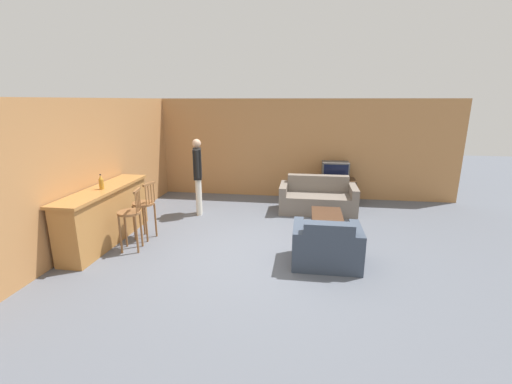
% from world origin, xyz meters
% --- Properties ---
extents(ground_plane, '(24.00, 24.00, 0.00)m').
position_xyz_m(ground_plane, '(0.00, 0.00, 0.00)').
color(ground_plane, '#565B66').
extents(wall_back, '(9.40, 0.08, 2.60)m').
position_xyz_m(wall_back, '(0.00, 3.69, 1.30)').
color(wall_back, '#B27A47').
rests_on(wall_back, ground_plane).
extents(wall_left, '(0.08, 8.69, 2.60)m').
position_xyz_m(wall_left, '(-3.12, 1.35, 1.30)').
color(wall_left, '#B27A47').
rests_on(wall_left, ground_plane).
extents(bar_counter, '(0.55, 2.35, 1.03)m').
position_xyz_m(bar_counter, '(-2.78, 0.07, 0.52)').
color(bar_counter, '#A87038').
rests_on(bar_counter, ground_plane).
extents(bar_chair_near, '(0.46, 0.46, 1.10)m').
position_xyz_m(bar_chair_near, '(-2.14, -0.21, 0.60)').
color(bar_chair_near, brown).
rests_on(bar_chair_near, ground_plane).
extents(bar_chair_mid, '(0.47, 0.47, 1.10)m').
position_xyz_m(bar_chair_mid, '(-2.14, 0.32, 0.60)').
color(bar_chair_mid, brown).
rests_on(bar_chair_mid, ground_plane).
extents(couch_far, '(1.77, 0.87, 0.82)m').
position_xyz_m(couch_far, '(1.13, 2.45, 0.30)').
color(couch_far, '#70665B').
rests_on(couch_far, ground_plane).
extents(armchair_near, '(1.07, 0.83, 0.80)m').
position_xyz_m(armchair_near, '(1.20, -0.29, 0.30)').
color(armchair_near, '#384251').
rests_on(armchair_near, ground_plane).
extents(coffee_table, '(0.59, 1.03, 0.39)m').
position_xyz_m(coffee_table, '(1.27, 1.06, 0.34)').
color(coffee_table, '#472D1E').
rests_on(coffee_table, ground_plane).
extents(tv_unit, '(1.04, 0.55, 0.61)m').
position_xyz_m(tv_unit, '(1.58, 3.32, 0.30)').
color(tv_unit, '#513823').
rests_on(tv_unit, ground_plane).
extents(tv, '(0.67, 0.42, 0.44)m').
position_xyz_m(tv, '(1.58, 3.32, 0.83)').
color(tv, '#4C4C4C').
rests_on(tv, tv_unit).
extents(bottle, '(0.08, 0.08, 0.27)m').
position_xyz_m(bottle, '(-2.75, 0.00, 1.15)').
color(bottle, '#B27A23').
rests_on(bottle, bar_counter).
extents(person_by_window, '(0.28, 0.54, 1.73)m').
position_xyz_m(person_by_window, '(-1.58, 1.87, 0.98)').
color(person_by_window, silver).
rests_on(person_by_window, ground_plane).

